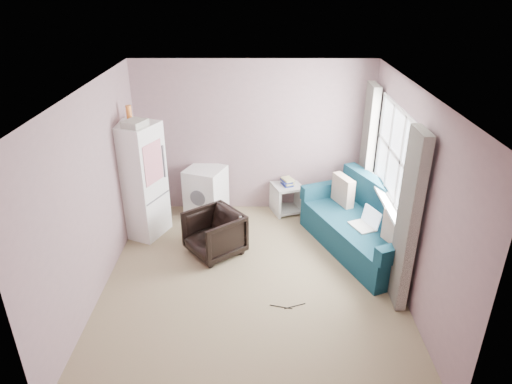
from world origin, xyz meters
TOP-DOWN VIEW (x-y plane):
  - room at (0.02, 0.01)m, footprint 3.84×4.24m
  - armchair at (-0.54, 0.65)m, footprint 0.93×0.94m
  - fridge at (-1.68, 1.24)m, footprint 0.79×0.79m
  - washing_machine at (-0.78, 1.87)m, footprint 0.74×0.74m
  - side_table at (0.56, 1.93)m, footprint 0.57×0.57m
  - sofa at (1.63, 0.79)m, footprint 1.68×2.28m
  - window_dressing at (1.78, 0.70)m, footprint 0.17×2.62m
  - floor_cables at (0.44, -0.53)m, footprint 0.44×0.11m

SIDE VIEW (x-z plane):
  - floor_cables at x=0.44m, z-range 0.00..0.01m
  - side_table at x=0.56m, z-range -0.02..0.59m
  - sofa at x=1.63m, z-range -0.12..0.80m
  - armchair at x=-0.54m, z-range 0.00..0.71m
  - washing_machine at x=-0.78m, z-range 0.02..0.82m
  - fridge at x=-1.68m, z-range -0.11..1.88m
  - window_dressing at x=1.78m, z-range 0.02..2.20m
  - room at x=0.02m, z-range -0.02..2.52m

